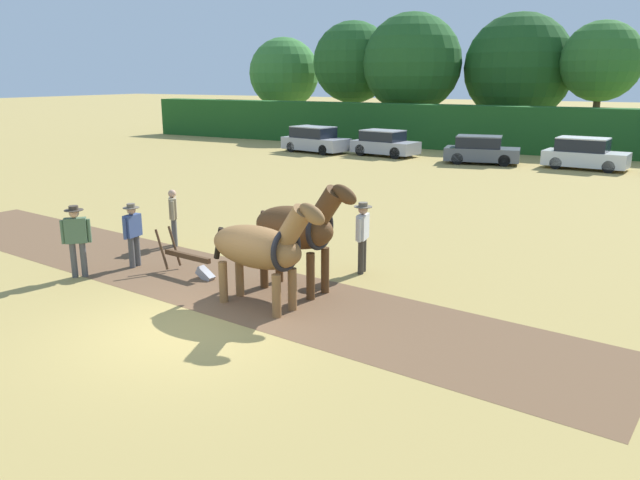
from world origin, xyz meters
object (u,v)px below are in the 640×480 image
object	(u,v)px
draft_horse_lead_left	(261,247)
draft_horse_lead_right	(298,228)
tree_left	(353,62)
tree_center	(519,68)
parked_car_center	(585,154)
farmer_beside_team	(363,232)
parked_car_center_left	(481,150)
farmer_onlooker_right	(173,214)
plow	(191,262)
tree_center_left	(412,63)
farmer_onlooker_left	(76,236)
tree_far_left	(284,73)
parked_car_far_left	(315,140)
farmer_at_plow	(133,231)
parked_car_left	(384,144)
tree_center_right	(601,62)

from	to	relation	value
draft_horse_lead_left	draft_horse_lead_right	xyz separation A→B (m)	(0.14, 1.21, 0.16)
tree_left	tree_center	distance (m)	12.14
draft_horse_lead_left	draft_horse_lead_right	distance (m)	1.23
tree_left	parked_car_center	xyz separation A→B (m)	(18.13, -10.45, -4.84)
draft_horse_lead_right	tree_left	bearing A→B (deg)	121.27
farmer_beside_team	parked_car_center_left	bearing A→B (deg)	87.94
draft_horse_lead_right	parked_car_center_left	xyz separation A→B (m)	(-1.98, 22.44, -0.72)
draft_horse_lead_right	farmer_onlooker_right	xyz separation A→B (m)	(-4.95, 1.60, -0.53)
plow	draft_horse_lead_right	bearing A→B (deg)	12.58
tree_center_left	parked_car_center	xyz separation A→B (m)	(13.11, -9.75, -4.72)
tree_center_left	plow	world-z (taller)	tree_center_left
tree_center_left	farmer_onlooker_left	distance (m)	34.96
farmer_onlooker_right	tree_far_left	bearing A→B (deg)	77.13
tree_left	draft_horse_lead_right	world-z (taller)	tree_left
farmer_onlooker_left	parked_car_far_left	xyz separation A→B (m)	(-7.31, 24.24, -0.24)
draft_horse_lead_left	parked_car_center	distance (m)	24.37
draft_horse_lead_left	plow	xyz separation A→B (m)	(-2.63, 0.94, -0.95)
farmer_at_plow	parked_car_center	xyz separation A→B (m)	(7.61, 23.33, -0.16)
tree_far_left	draft_horse_lead_left	size ratio (longest dim) A/B	2.63
tree_center	plow	size ratio (longest dim) A/B	5.18
parked_car_left	farmer_beside_team	bearing A→B (deg)	-59.21
tree_far_left	tree_center_right	bearing A→B (deg)	-2.54
farmer_at_plow	tree_left	bearing A→B (deg)	104.37
tree_center	tree_center_right	bearing A→B (deg)	-16.60
parked_car_far_left	parked_car_center_left	distance (m)	10.33
draft_horse_lead_left	parked_car_far_left	xyz separation A→B (m)	(-12.17, 23.83, -0.51)
plow	farmer_onlooker_left	size ratio (longest dim) A/B	1.01
tree_center_right	tree_center	bearing A→B (deg)	163.40
parked_car_center_left	farmer_beside_team	bearing A→B (deg)	-93.25
farmer_onlooker_left	parked_car_center_left	xyz separation A→B (m)	(3.02, 24.06, -0.28)
farmer_at_plow	farmer_onlooker_right	xyz separation A→B (m)	(-0.48, 1.99, -0.01)
farmer_onlooker_left	plow	bearing A→B (deg)	78.26
tree_far_left	plow	size ratio (longest dim) A/B	4.50
tree_center	parked_car_center	xyz separation A→B (m)	(6.12, -12.18, -4.36)
tree_center_left	farmer_onlooker_left	size ratio (longest dim) A/B	5.29
tree_left	parked_car_center	distance (m)	21.48
draft_horse_lead_left	parked_car_center	size ratio (longest dim) A/B	0.71
draft_horse_lead_right	plow	distance (m)	3.00
tree_far_left	farmer_onlooker_left	world-z (taller)	tree_far_left
farmer_onlooker_left	parked_car_center	distance (m)	25.87
farmer_onlooker_right	parked_car_far_left	xyz separation A→B (m)	(-7.36, 21.03, -0.15)
farmer_at_plow	farmer_onlooker_left	xyz separation A→B (m)	(-0.53, -1.23, 0.09)
farmer_onlooker_left	parked_car_far_left	distance (m)	25.32
tree_center_right	farmer_onlooker_left	distance (m)	36.18
tree_center_left	plow	bearing A→B (deg)	-77.70
tree_center	farmer_onlooker_left	xyz separation A→B (m)	(-2.02, -36.74, -4.12)
tree_left	parked_car_far_left	distance (m)	12.10
tree_center_right	farmer_at_plow	bearing A→B (deg)	-101.52
tree_center	farmer_beside_team	world-z (taller)	tree_center
tree_center_left	farmer_onlooker_left	bearing A→B (deg)	-81.77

